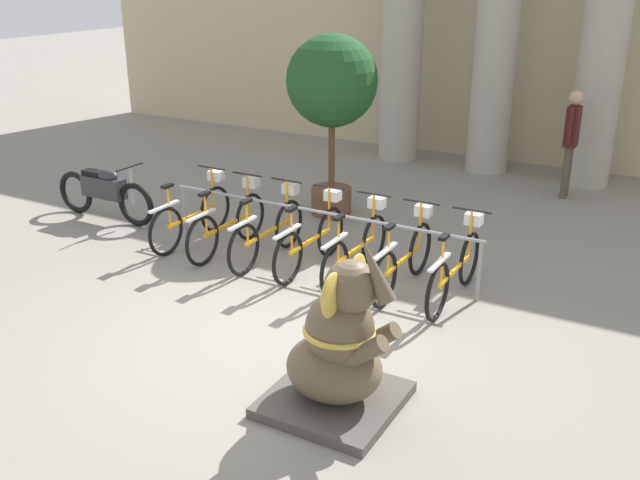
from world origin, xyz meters
TOP-DOWN VIEW (x-y plane):
  - ground_plane at (0.00, 0.00)m, footprint 60.00×60.00m
  - building_facade at (0.00, 8.60)m, footprint 20.00×0.20m
  - column_left at (-1.84, 7.60)m, footprint 0.98×0.98m
  - column_middle at (0.00, 7.60)m, footprint 0.98×0.98m
  - column_right at (1.84, 7.60)m, footprint 0.98×0.98m
  - bike_rack at (-0.55, 1.95)m, footprint 4.48×0.05m
  - bicycle_0 at (-2.49, 1.83)m, footprint 0.48×1.78m
  - bicycle_1 at (-1.85, 1.80)m, footprint 0.48×1.78m
  - bicycle_2 at (-1.20, 1.81)m, footprint 0.48×1.78m
  - bicycle_3 at (-0.55, 1.83)m, footprint 0.48×1.78m
  - bicycle_4 at (0.09, 1.84)m, footprint 0.48×1.78m
  - bicycle_5 at (0.74, 1.84)m, footprint 0.48×1.78m
  - bicycle_6 at (1.39, 1.84)m, footprint 0.48×1.78m
  - elephant_statue at (1.23, -0.76)m, footprint 1.14×1.14m
  - motorcycle at (-4.29, 1.92)m, footprint 1.95×0.55m
  - person_pedestrian at (1.68, 6.59)m, footprint 0.24×0.47m
  - potted_tree at (-1.37, 3.87)m, footprint 1.38×1.38m

SIDE VIEW (x-z plane):
  - ground_plane at x=0.00m, z-range 0.00..0.00m
  - bicycle_0 at x=-2.49m, z-range -0.09..0.90m
  - bicycle_1 at x=-1.85m, z-range -0.09..0.90m
  - bicycle_2 at x=-1.20m, z-range -0.09..0.90m
  - bicycle_3 at x=-0.55m, z-range -0.09..0.90m
  - bicycle_4 at x=0.09m, z-range -0.09..0.90m
  - bicycle_5 at x=0.74m, z-range -0.09..0.90m
  - bicycle_6 at x=1.39m, z-range -0.09..0.90m
  - motorcycle at x=-4.29m, z-range -0.01..0.92m
  - elephant_statue at x=1.23m, z-range -0.27..1.43m
  - bike_rack at x=-0.55m, z-range 0.24..1.01m
  - person_pedestrian at x=1.68m, z-range 0.19..2.00m
  - potted_tree at x=-1.37m, z-range 0.58..3.37m
  - column_left at x=-1.84m, z-range 0.04..5.20m
  - column_middle at x=0.00m, z-range 0.04..5.20m
  - column_right at x=1.84m, z-range 0.04..5.20m
  - building_facade at x=0.00m, z-range 0.00..6.00m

